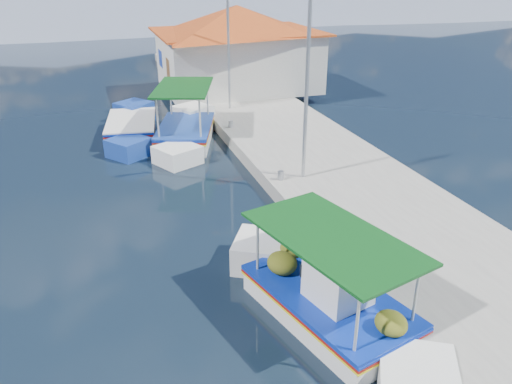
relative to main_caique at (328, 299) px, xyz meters
name	(u,v)px	position (x,y,z in m)	size (l,w,h in m)	color
ground	(178,240)	(-2.50, 4.26, -0.43)	(160.00, 160.00, 0.00)	black
quay	(293,142)	(3.40, 10.26, -0.18)	(5.00, 44.00, 0.50)	#A4A299
bollards	(250,144)	(1.30, 9.51, 0.22)	(0.20, 17.20, 0.30)	#A5A8AD
main_caique	(328,299)	(0.00, 0.00, 0.00)	(3.12, 6.62, 2.25)	white
caique_green_canopy	(185,133)	(-0.66, 12.48, -0.04)	(3.55, 6.70, 2.64)	white
caique_blue_hull	(131,130)	(-2.75, 13.86, -0.11)	(2.64, 6.67, 1.20)	#193D9B
harbor_building	(237,46)	(3.70, 19.26, 2.34)	(10.49, 10.49, 4.40)	white
lamp_post_near	(304,76)	(2.01, 6.26, 3.42)	(1.21, 0.14, 6.00)	#A5A8AD
lamp_post_far	(226,37)	(2.01, 15.26, 3.42)	(1.21, 0.14, 6.00)	#A5A8AD
mountain_ridge	(147,4)	(4.04, 60.26, 1.61)	(171.40, 96.00, 5.50)	slate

